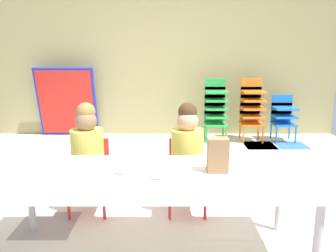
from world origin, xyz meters
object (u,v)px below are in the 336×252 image
donut_powdered_loose (124,170)px  kid_chair_blue_stack (285,115)px  paper_bag_brown (219,155)px  paper_plate_near_edge (159,177)px  folded_activity_table (68,102)px  donut_powdered_on_plate (159,174)px  seated_child_near_camera (89,148)px  craft_table (154,180)px  kid_chair_green_stack (217,107)px  kid_chair_orange_stack (253,107)px  paper_plate_center_table (199,180)px  seated_child_middle_seat (188,148)px

donut_powdered_loose → kid_chair_blue_stack: bearing=55.3°
paper_bag_brown → paper_plate_near_edge: (-0.38, -0.11, -0.11)m
folded_activity_table → donut_powdered_on_plate: 3.58m
seated_child_near_camera → folded_activity_table: size_ratio=0.84×
craft_table → kid_chair_green_stack: 3.02m
folded_activity_table → seated_child_near_camera: bearing=-70.2°
kid_chair_green_stack → kid_chair_blue_stack: size_ratio=1.35×
folded_activity_table → paper_plate_near_edge: (1.51, -3.25, 0.03)m
kid_chair_orange_stack → paper_plate_near_edge: size_ratio=5.11×
seated_child_near_camera → donut_powdered_loose: (0.36, -0.58, 0.03)m
donut_powdered_on_plate → seated_child_near_camera: bearing=130.5°
seated_child_near_camera → donut_powdered_loose: 0.68m
paper_bag_brown → donut_powdered_loose: 0.61m
seated_child_near_camera → folded_activity_table: bearing=109.8°
paper_bag_brown → donut_powdered_loose: size_ratio=2.05×
paper_plate_near_edge → paper_plate_center_table: same height
kid_chair_blue_stack → paper_plate_near_edge: size_ratio=3.78×
kid_chair_blue_stack → paper_bag_brown: bearing=-115.9°
seated_child_middle_seat → paper_bag_brown: size_ratio=4.17×
paper_bag_brown → seated_child_near_camera: bearing=149.2°
seated_child_middle_seat → paper_plate_near_edge: 0.71m
seated_child_near_camera → seated_child_middle_seat: same height
seated_child_middle_seat → paper_plate_near_edge: bearing=-107.7°
seated_child_near_camera → folded_activity_table: folded_activity_table is taller
paper_plate_near_edge → donut_powdered_on_plate: (0.00, 0.00, 0.02)m
folded_activity_table → donut_powdered_loose: bearing=-67.8°
paper_plate_center_table → kid_chair_orange_stack: bearing=70.7°
kid_chair_green_stack → kid_chair_blue_stack: 1.02m
folded_activity_table → donut_powdered_on_plate: (1.51, -3.25, 0.05)m
kid_chair_orange_stack → donut_powdered_on_plate: kid_chair_orange_stack is taller
paper_bag_brown → donut_powdered_on_plate: (-0.38, -0.11, -0.09)m
paper_plate_near_edge → donut_powdered_loose: donut_powdered_loose is taller
kid_chair_blue_stack → donut_powdered_loose: kid_chair_blue_stack is taller
kid_chair_green_stack → paper_plate_near_edge: kid_chair_green_stack is taller
craft_table → paper_plate_center_table: (0.27, -0.11, 0.05)m
donut_powdered_on_plate → donut_powdered_loose: donut_powdered_on_plate is taller
craft_table → seated_child_middle_seat: (0.25, 0.61, 0.03)m
craft_table → kid_chair_green_stack: bearing=74.7°
donut_powdered_on_plate → donut_powdered_loose: 0.24m
seated_child_middle_seat → paper_bag_brown: 0.60m
seated_child_near_camera → seated_child_middle_seat: 0.80m
kid_chair_blue_stack → folded_activity_table: size_ratio=0.63×
craft_table → kid_chair_blue_stack: kid_chair_blue_stack is taller
kid_chair_blue_stack → paper_plate_center_table: size_ratio=3.78×
paper_bag_brown → donut_powdered_on_plate: bearing=-163.7°
kid_chair_orange_stack → donut_powdered_on_plate: bearing=-113.5°
seated_child_middle_seat → kid_chair_green_stack: (0.55, 2.31, -0.04)m
kid_chair_blue_stack → paper_plate_near_edge: bearing=-120.7°
seated_child_middle_seat → donut_powdered_loose: seated_child_middle_seat is taller
kid_chair_blue_stack → donut_powdered_loose: size_ratio=6.34×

